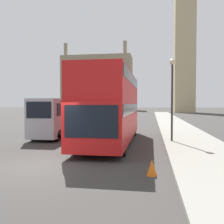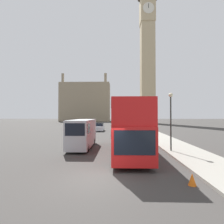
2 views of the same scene
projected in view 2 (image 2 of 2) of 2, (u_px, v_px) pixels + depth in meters
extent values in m
plane|color=#383533|center=(101.00, 179.00, 8.79)|extent=(300.00, 300.00, 0.00)
cube|color=tan|center=(147.00, 73.00, 70.52)|extent=(5.38, 5.38, 40.38)
cube|color=tan|center=(147.00, 12.00, 70.99)|extent=(5.81, 5.81, 9.59)
cylinder|color=silver|center=(149.00, 8.00, 68.02)|extent=(4.41, 0.12, 4.41)
cube|color=black|center=(149.00, 6.00, 67.96)|extent=(0.16, 0.06, 1.76)
cube|color=gray|center=(86.00, 102.00, 94.39)|extent=(26.08, 11.07, 20.35)
cylinder|color=gray|center=(63.00, 78.00, 90.26)|extent=(1.33, 1.33, 4.48)
cylinder|color=gray|center=(105.00, 78.00, 89.58)|extent=(1.33, 1.33, 4.48)
cube|color=red|center=(128.00, 136.00, 14.88)|extent=(2.58, 10.69, 2.26)
cube|color=red|center=(128.00, 113.00, 14.92)|extent=(2.58, 10.48, 1.70)
cube|color=black|center=(128.00, 128.00, 14.90)|extent=(2.62, 10.26, 0.55)
cube|color=black|center=(128.00, 107.00, 14.93)|extent=(2.62, 10.05, 0.55)
cube|color=black|center=(135.00, 143.00, 9.53)|extent=(2.27, 0.03, 1.36)
cylinder|color=black|center=(118.00, 157.00, 11.15)|extent=(0.72, 1.11, 1.11)
cylinder|color=black|center=(147.00, 157.00, 11.10)|extent=(0.72, 1.11, 1.11)
cylinder|color=black|center=(118.00, 140.00, 18.63)|extent=(0.72, 1.11, 1.11)
cylinder|color=black|center=(135.00, 140.00, 18.58)|extent=(0.72, 1.11, 1.11)
cube|color=#B2B7BC|center=(82.00, 133.00, 17.18)|extent=(1.91, 6.12, 2.56)
cube|color=black|center=(75.00, 130.00, 14.12)|extent=(1.63, 0.02, 1.03)
cube|color=black|center=(78.00, 129.00, 15.20)|extent=(1.94, 1.10, 0.82)
cylinder|color=black|center=(69.00, 148.00, 15.10)|extent=(0.48, 0.75, 0.75)
cylinder|color=black|center=(86.00, 148.00, 15.06)|extent=(0.48, 0.75, 0.75)
cylinder|color=black|center=(80.00, 141.00, 19.26)|extent=(0.48, 0.75, 0.75)
cylinder|color=black|center=(93.00, 141.00, 19.22)|extent=(0.48, 0.75, 0.75)
cylinder|color=#2D332D|center=(171.00, 124.00, 15.13)|extent=(0.12, 0.12, 4.65)
sphere|color=beige|center=(171.00, 95.00, 15.18)|extent=(0.36, 0.36, 0.36)
cube|color=silver|center=(99.00, 128.00, 35.47)|extent=(1.71, 4.25, 0.82)
cube|color=black|center=(100.00, 125.00, 35.59)|extent=(1.54, 2.04, 0.64)
cylinder|color=black|center=(95.00, 130.00, 34.12)|extent=(0.38, 0.68, 0.68)
cylinder|color=black|center=(102.00, 130.00, 34.08)|extent=(0.38, 0.68, 0.68)
cylinder|color=black|center=(97.00, 129.00, 36.84)|extent=(0.38, 0.68, 0.68)
cylinder|color=black|center=(103.00, 129.00, 36.80)|extent=(0.38, 0.68, 0.68)
cone|color=orange|center=(192.00, 179.00, 7.98)|extent=(0.36, 0.36, 0.55)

